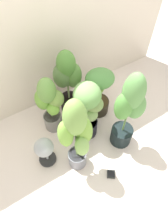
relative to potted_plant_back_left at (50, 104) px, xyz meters
The scene contains 10 objects.
ground_plane 0.65m from the potted_plant_back_left, 56.37° to the right, with size 8.00×8.00×0.00m, color silver.
mylar_back_wall 0.78m from the potted_plant_back_left, 57.08° to the left, with size 3.20×0.01×2.00m, color beige.
potted_plant_back_left is the anchor object (origin of this frame).
potted_plant_back_right 0.56m from the potted_plant_back_left, ahead, with size 0.39×0.34×0.62m.
potted_plant_center 0.39m from the potted_plant_back_left, 44.14° to the right, with size 0.37×0.36×0.75m.
potted_plant_front_left 0.57m from the potted_plant_back_left, 90.03° to the right, with size 0.32×0.28×0.98m.
potted_plant_back_center 0.33m from the potted_plant_back_left, 25.68° to the left, with size 0.35×0.26×0.86m.
potted_plant_front_right 0.79m from the potted_plant_back_left, 46.27° to the right, with size 0.35×0.27×0.98m.
hygrometer_box 0.95m from the potted_plant_back_left, 75.65° to the right, with size 0.11×0.11×0.03m.
floor_fan 0.46m from the potted_plant_back_left, 126.52° to the right, with size 0.27×0.27×0.36m.
Camera 1 is at (-0.67, -0.86, 1.94)m, focal length 31.05 mm.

